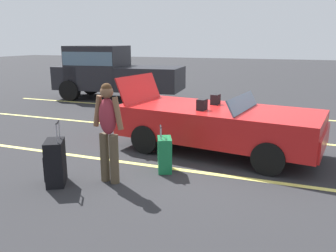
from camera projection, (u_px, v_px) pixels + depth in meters
ground_plane at (217, 151)px, 7.43m from camera, size 80.00×80.00×0.00m
lot_line_near at (200, 172)px, 6.23m from camera, size 18.00×0.12×0.01m
lot_line_mid at (229, 135)px, 8.68m from camera, size 18.00×0.12×0.01m
lot_line_far at (246, 114)px, 11.13m from camera, size 18.00×0.12×0.01m
convertible_car at (226, 125)px, 7.20m from camera, size 4.35×2.31×1.52m
suitcase_large_black at (55, 162)px, 5.65m from camera, size 0.48×0.56×1.05m
suitcase_medium_bright at (165, 154)px, 6.24m from camera, size 0.38×0.46×0.84m
traveler_person at (108, 128)px, 5.61m from camera, size 0.61×0.27×1.65m
parked_pickup_truck_near at (110, 71)px, 13.95m from camera, size 5.17×2.47×2.10m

